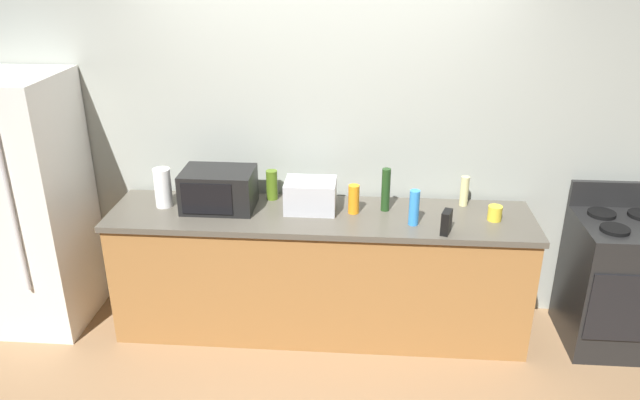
# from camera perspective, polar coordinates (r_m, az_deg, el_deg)

# --- Properties ---
(ground_plane) EXTENTS (8.00, 8.00, 0.00)m
(ground_plane) POSITION_cam_1_polar(r_m,az_deg,el_deg) (4.20, -0.43, -14.84)
(ground_plane) COLOR #93704C
(back_wall) EXTENTS (6.40, 0.10, 2.70)m
(back_wall) POSITION_cam_1_polar(r_m,az_deg,el_deg) (4.30, 0.42, 6.45)
(back_wall) COLOR #9EA399
(back_wall) RESTS_ON ground_plane
(counter_run) EXTENTS (2.84, 0.64, 0.90)m
(counter_run) POSITION_cam_1_polar(r_m,az_deg,el_deg) (4.28, 0.00, -6.76)
(counter_run) COLOR #9E6B38
(counter_run) RESTS_ON ground_plane
(refrigerator) EXTENTS (0.72, 0.73, 1.80)m
(refrigerator) POSITION_cam_1_polar(r_m,az_deg,el_deg) (4.69, -25.86, -0.36)
(refrigerator) COLOR white
(refrigerator) RESTS_ON ground_plane
(stove_range) EXTENTS (0.60, 0.61, 1.08)m
(stove_range) POSITION_cam_1_polar(r_m,az_deg,el_deg) (4.60, 25.91, -6.94)
(stove_range) COLOR black
(stove_range) RESTS_ON ground_plane
(microwave) EXTENTS (0.48, 0.35, 0.27)m
(microwave) POSITION_cam_1_polar(r_m,az_deg,el_deg) (4.17, -9.46, 0.99)
(microwave) COLOR black
(microwave) RESTS_ON counter_run
(toaster_oven) EXTENTS (0.34, 0.26, 0.21)m
(toaster_oven) POSITION_cam_1_polar(r_m,az_deg,el_deg) (4.09, -0.89, 0.42)
(toaster_oven) COLOR #B7BABF
(toaster_oven) RESTS_ON counter_run
(paper_towel_roll) EXTENTS (0.12, 0.12, 0.27)m
(paper_towel_roll) POSITION_cam_1_polar(r_m,az_deg,el_deg) (4.28, -14.48, 1.13)
(paper_towel_roll) COLOR white
(paper_towel_roll) RESTS_ON counter_run
(cordless_phone) EXTENTS (0.08, 0.12, 0.15)m
(cordless_phone) POSITION_cam_1_polar(r_m,az_deg,el_deg) (3.86, 11.74, -2.04)
(cordless_phone) COLOR black
(cordless_phone) RESTS_ON counter_run
(bottle_vinegar) EXTENTS (0.06, 0.06, 0.21)m
(bottle_vinegar) POSITION_cam_1_polar(r_m,az_deg,el_deg) (4.28, 13.35, 0.82)
(bottle_vinegar) COLOR beige
(bottle_vinegar) RESTS_ON counter_run
(bottle_wine) EXTENTS (0.06, 0.06, 0.30)m
(bottle_wine) POSITION_cam_1_polar(r_m,az_deg,el_deg) (4.09, 6.17, 0.96)
(bottle_wine) COLOR #1E3F19
(bottle_wine) RESTS_ON counter_run
(bottle_spray_cleaner) EXTENTS (0.07, 0.07, 0.23)m
(bottle_spray_cleaner) POSITION_cam_1_polar(r_m,az_deg,el_deg) (3.92, 8.79, -0.71)
(bottle_spray_cleaner) COLOR #338CE5
(bottle_spray_cleaner) RESTS_ON counter_run
(bottle_olive_oil) EXTENTS (0.08, 0.08, 0.21)m
(bottle_olive_oil) POSITION_cam_1_polar(r_m,az_deg,el_deg) (4.28, -4.52, 1.42)
(bottle_olive_oil) COLOR #4C6B19
(bottle_olive_oil) RESTS_ON counter_run
(bottle_dish_soap) EXTENTS (0.07, 0.07, 0.20)m
(bottle_dish_soap) POSITION_cam_1_polar(r_m,az_deg,el_deg) (4.06, 3.18, 0.08)
(bottle_dish_soap) COLOR orange
(bottle_dish_soap) RESTS_ON counter_run
(mug_yellow) EXTENTS (0.09, 0.09, 0.10)m
(mug_yellow) POSITION_cam_1_polar(r_m,az_deg,el_deg) (4.12, 16.04, -1.19)
(mug_yellow) COLOR yellow
(mug_yellow) RESTS_ON counter_run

